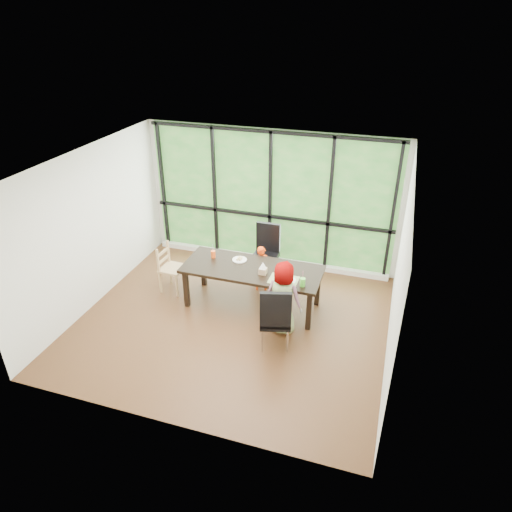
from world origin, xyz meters
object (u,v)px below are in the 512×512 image
Objects in this scene: orange_cup at (213,254)px; green_cup at (303,282)px; chair_end_beech at (173,268)px; plate_far at (240,260)px; plate_near at (288,280)px; chair_interior_leather at (275,316)px; child_toddler at (262,268)px; chair_window_leather at (265,253)px; tissue_box at (263,271)px; dining_table at (252,287)px; child_older at (284,298)px.

orange_cup is 1.75m from green_cup.
chair_end_beech is 1.29m from plate_far.
plate_near is (2.21, -0.25, 0.31)m from chair_end_beech.
child_toddler is (-0.66, 1.48, -0.11)m from chair_interior_leather.
chair_end_beech is 1.04× the size of child_toddler.
chair_interior_leather is (0.71, -1.85, 0.00)m from chair_window_leather.
chair_window_leather is 8.93× the size of tissue_box.
dining_table is 0.80m from plate_near.
chair_end_beech reaches higher than dining_table.
dining_table is at bearing -11.01° from orange_cup.
chair_end_beech is at bearing 178.59° from dining_table.
green_cup is at bearing -94.41° from chair_end_beech.
green_cup reaches higher than child_toddler.
tissue_box is (0.28, -1.06, 0.26)m from chair_window_leather.
chair_window_leather and chair_interior_leather have the same top height.
child_toddler is at bearing -81.47° from chair_interior_leather.
child_toddler reaches higher than plate_far.
plate_far is at bearing 5.57° from orange_cup.
dining_table is 0.91m from child_older.
dining_table is at bearing -87.42° from chair_window_leather.
chair_window_leather reaches higher than tissue_box.
child_toddler is (0.05, -0.38, -0.11)m from chair_window_leather.
dining_table is 2.73× the size of child_toddler.
child_toddler is at bearing 90.00° from dining_table.
chair_window_leather reaches higher than green_cup.
plate_far is at bearing -26.15° from child_older.
orange_cup is (-0.77, 0.15, 0.44)m from dining_table.
tissue_box is at bearing 168.28° from plate_near.
tissue_box reaches higher than dining_table.
child_older is 4.92× the size of plate_far.
tissue_box is at bearing -75.84° from chair_window_leather.
child_toddler is at bearing 137.42° from green_cup.
tissue_box is at bearing -76.77° from chair_interior_leather.
plate_far is (1.24, 0.16, 0.31)m from chair_end_beech.
dining_table is 1.90× the size of child_older.
dining_table is at bearing 151.62° from tissue_box.
chair_window_leather is 1.20× the size of chair_end_beech.
orange_cup is (-1.46, 0.67, 0.19)m from child_older.
orange_cup is 0.92× the size of green_cup.
chair_window_leather is (-0.05, 0.94, 0.17)m from dining_table.
chair_interior_leather is 4.06× the size of plate_near.
child_toddler is at bearing -82.98° from chair_window_leather.
chair_end_beech reaches higher than child_toddler.
chair_end_beech is at bearing -4.27° from child_older.
dining_table is at bearing -112.97° from child_toddler.
chair_interior_leather is 1.25× the size of child_toddler.
plate_near is (0.97, -0.41, 0.00)m from plate_far.
chair_end_beech is 6.52× the size of green_cup.
chair_window_leather is 1.00× the size of chair_interior_leather.
plate_far is 0.61m from tissue_box.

